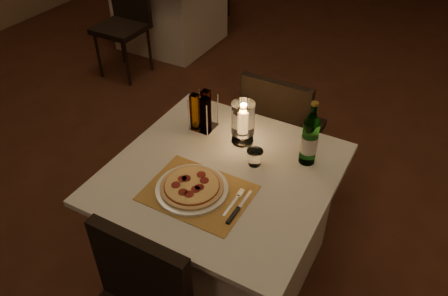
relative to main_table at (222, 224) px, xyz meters
The scene contains 14 objects.
floor 0.49m from the main_table, 59.82° to the left, with size 8.00×10.00×0.02m, color #4C2618.
main_table is the anchor object (origin of this frame).
chair_far 0.74m from the main_table, 90.00° to the left, with size 0.42×0.42×0.90m.
placemat 0.41m from the main_table, 96.34° to the right, with size 0.45×0.34×0.00m, color #B4843E.
plate 0.42m from the main_table, 105.52° to the right, with size 0.32×0.32×0.01m, color white.
pizza 0.44m from the main_table, 105.56° to the right, with size 0.28×0.28×0.02m.
fork 0.43m from the main_table, 45.27° to the right, with size 0.02×0.18×0.00m.
knife 0.46m from the main_table, 49.01° to the right, with size 0.02×0.22×0.01m.
tumbler 0.44m from the main_table, 46.16° to the left, with size 0.08×0.08×0.08m, color white, non-canonical shape.
water_bottle 0.64m from the main_table, 38.46° to the left, with size 0.08×0.08×0.33m.
hurricane_candle 0.55m from the main_table, 94.51° to the left, with size 0.12×0.12×0.22m.
cruet_caddy 0.58m from the main_table, 135.56° to the left, with size 0.12×0.12×0.21m.
neighbor_table_left 3.04m from the main_table, 129.23° to the left, with size 1.00×1.00×0.74m.
neighbor_chair_la 2.53m from the main_table, 139.54° to the left, with size 0.42×0.42×0.90m.
Camera 1 is at (0.59, -1.58, 2.08)m, focal length 35.00 mm.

